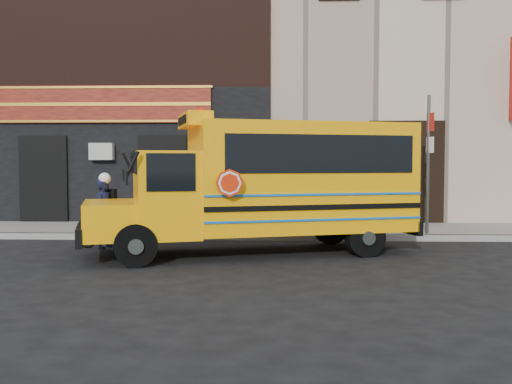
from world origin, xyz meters
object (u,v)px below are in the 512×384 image
object	(u,v)px
school_bus	(269,182)
cyclist	(105,215)
sign_pole	(428,161)
bicycle	(105,226)

from	to	relation	value
school_bus	cyclist	xyz separation A→B (m)	(-3.59, 0.24, -0.74)
sign_pole	cyclist	world-z (taller)	sign_pole
school_bus	sign_pole	world-z (taller)	sign_pole
sign_pole	bicycle	size ratio (longest dim) A/B	2.07
bicycle	cyclist	xyz separation A→B (m)	(0.03, -0.07, 0.25)
bicycle	cyclist	world-z (taller)	cyclist
sign_pole	bicycle	world-z (taller)	sign_pole
school_bus	bicycle	size ratio (longest dim) A/B	4.17
sign_pole	cyclist	distance (m)	7.87
school_bus	sign_pole	distance (m)	4.54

